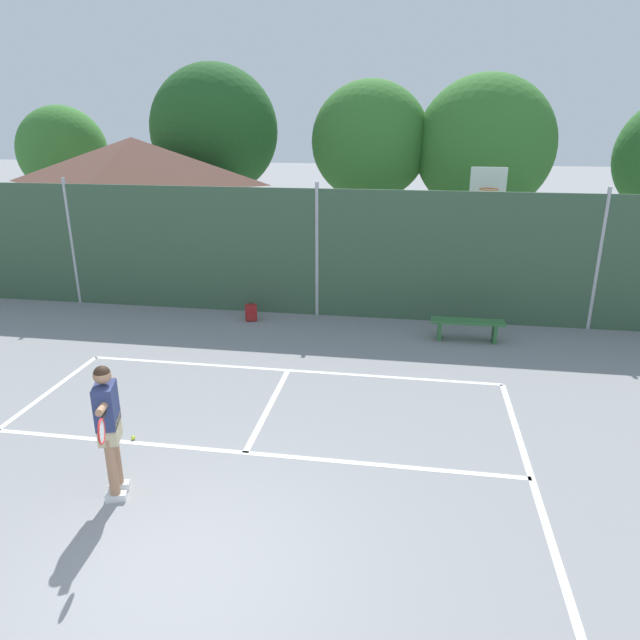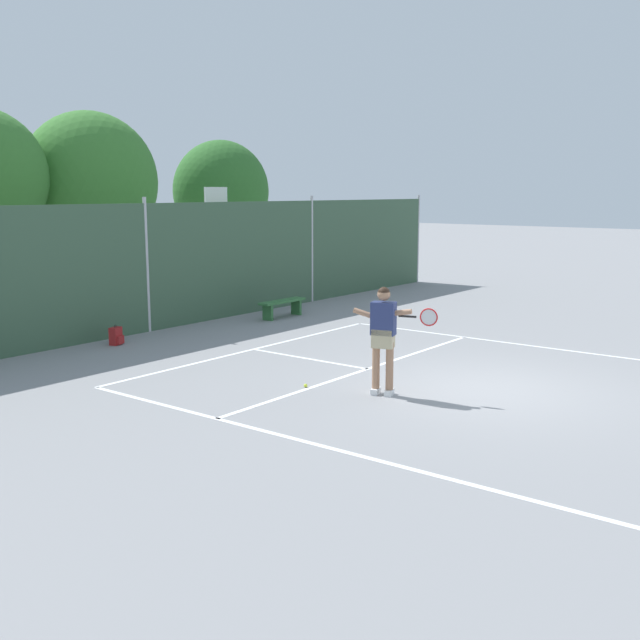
# 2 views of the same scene
# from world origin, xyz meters

# --- Properties ---
(ground_plane) EXTENTS (120.00, 120.00, 0.00)m
(ground_plane) POSITION_xyz_m (0.00, 0.00, 0.00)
(ground_plane) COLOR gray
(court_markings) EXTENTS (8.30, 11.10, 0.01)m
(court_markings) POSITION_xyz_m (0.00, 0.65, 0.00)
(court_markings) COLOR white
(court_markings) RESTS_ON ground
(chainlink_fence) EXTENTS (26.09, 0.09, 3.29)m
(chainlink_fence) POSITION_xyz_m (0.00, 9.00, 1.57)
(chainlink_fence) COLOR #38563D
(chainlink_fence) RESTS_ON ground
(basketball_hoop) EXTENTS (0.90, 0.67, 3.55)m
(basketball_hoop) POSITION_xyz_m (4.11, 10.78, 2.31)
(basketball_hoop) COLOR #9E9EA3
(basketball_hoop) RESTS_ON ground
(tennis_player) EXTENTS (0.58, 1.36, 1.85)m
(tennis_player) POSITION_xyz_m (-1.37, 1.22, 1.11)
(tennis_player) COLOR silver
(tennis_player) RESTS_ON ground
(tennis_ball) EXTENTS (0.07, 0.07, 0.07)m
(tennis_ball) POSITION_xyz_m (-1.82, 2.57, 0.03)
(tennis_ball) COLOR #CCE033
(tennis_ball) RESTS_ON ground
(backpack_red) EXTENTS (0.32, 0.31, 0.46)m
(backpack_red) POSITION_xyz_m (-1.53, 8.29, 0.19)
(backpack_red) COLOR maroon
(backpack_red) RESTS_ON ground
(courtside_bench) EXTENTS (1.60, 0.36, 0.48)m
(courtside_bench) POSITION_xyz_m (3.60, 7.74, 0.36)
(courtside_bench) COLOR #336B38
(courtside_bench) RESTS_ON ground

